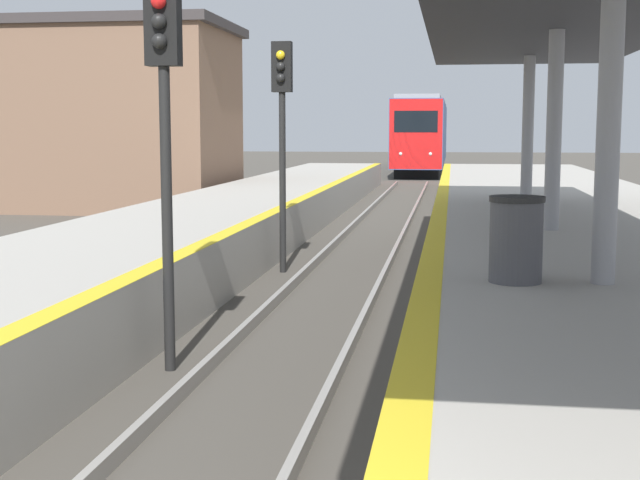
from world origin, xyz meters
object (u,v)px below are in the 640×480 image
Objects in this scene: train at (423,135)px; signal_mid at (282,112)px; signal_near at (164,100)px; trash_bin at (516,239)px.

train is 5.25× the size of signal_mid.
signal_mid is at bearing 90.33° from signal_near.
signal_mid is (-0.04, 6.83, 0.00)m from signal_near.
train is at bearing 88.61° from signal_near.
signal_mid is at bearing -91.68° from train.
signal_near is 4.05m from trash_bin.
train is 40.79m from signal_mid.
train is 47.18m from trash_bin.
trash_bin is (2.58, -47.11, -0.79)m from train.
train is 23.74× the size of trash_bin.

